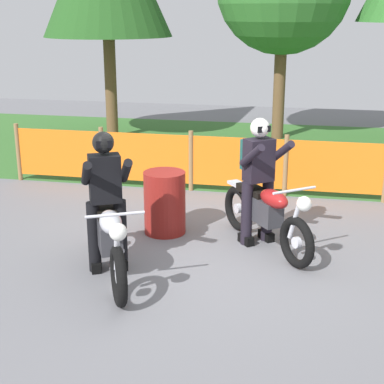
# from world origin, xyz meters

# --- Properties ---
(ground) EXTENTS (24.00, 24.00, 0.02)m
(ground) POSITION_xyz_m (0.00, 0.00, -0.01)
(ground) COLOR slate
(grass_verge) EXTENTS (24.00, 6.44, 0.01)m
(grass_verge) POSITION_xyz_m (0.00, 5.85, 0.01)
(grass_verge) COLOR #386B2D
(grass_verge) RESTS_ON ground
(barrier_fence) EXTENTS (8.11, 0.08, 1.05)m
(barrier_fence) POSITION_xyz_m (0.00, 2.63, 0.54)
(barrier_fence) COLOR olive
(barrier_fence) RESTS_ON ground
(motorcycle_lead) EXTENTS (1.34, 1.69, 0.97)m
(motorcycle_lead) POSITION_xyz_m (0.67, 0.35, 0.47)
(motorcycle_lead) COLOR black
(motorcycle_lead) RESTS_ON ground
(motorcycle_trailing) EXTENTS (1.08, 1.93, 1.00)m
(motorcycle_trailing) POSITION_xyz_m (-1.02, -0.90, 0.48)
(motorcycle_trailing) COLOR black
(motorcycle_trailing) RESTS_ON ground
(rider_lead) EXTENTS (0.74, 0.78, 1.69)m
(rider_lead) POSITION_xyz_m (0.54, 0.53, 0.95)
(rider_lead) COLOR black
(rider_lead) RESTS_ON ground
(rider_trailing) EXTENTS (0.70, 0.78, 1.69)m
(rider_trailing) POSITION_xyz_m (-1.12, -0.70, 0.95)
(rider_trailing) COLOR black
(rider_trailing) RESTS_ON ground
(oil_drum) EXTENTS (0.58, 0.58, 0.88)m
(oil_drum) POSITION_xyz_m (-0.75, 0.61, 0.44)
(oil_drum) COLOR maroon
(oil_drum) RESTS_ON ground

